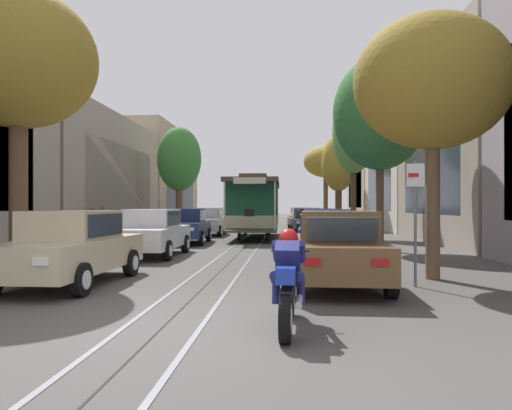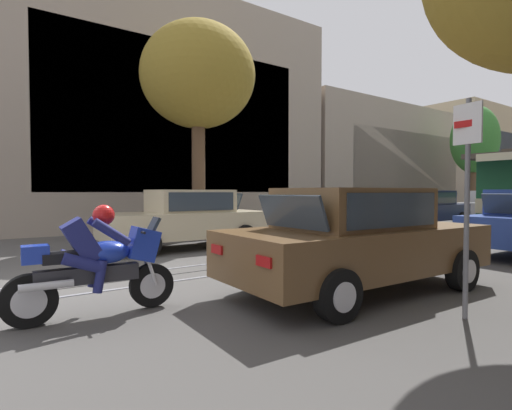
% 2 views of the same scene
% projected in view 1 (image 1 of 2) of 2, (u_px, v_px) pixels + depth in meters
% --- Properties ---
extents(ground_plane, '(160.00, 160.00, 0.00)m').
position_uv_depth(ground_plane, '(255.00, 238.00, 25.54)').
color(ground_plane, '#4C4947').
extents(trolley_track_rails, '(1.14, 55.48, 0.01)m').
position_uv_depth(trolley_track_rails, '(258.00, 235.00, 28.29)').
color(trolley_track_rails, gray).
rests_on(trolley_track_rails, ground).
extents(building_facade_left, '(5.83, 47.18, 10.07)m').
position_uv_depth(building_facade_left, '(81.00, 161.00, 28.86)').
color(building_facade_left, gray).
rests_on(building_facade_left, ground).
extents(building_facade_right, '(5.11, 47.18, 10.44)m').
position_uv_depth(building_facade_right, '(434.00, 157.00, 28.59)').
color(building_facade_right, gray).
rests_on(building_facade_right, ground).
extents(parked_car_beige_near_left, '(2.06, 4.39, 1.58)m').
position_uv_depth(parked_car_beige_near_left, '(70.00, 247.00, 10.28)').
color(parked_car_beige_near_left, '#C1B28E').
rests_on(parked_car_beige_near_left, ground).
extents(parked_car_white_second_left, '(2.02, 4.37, 1.58)m').
position_uv_depth(parked_car_white_second_left, '(152.00, 232.00, 16.08)').
color(parked_car_white_second_left, silver).
rests_on(parked_car_white_second_left, ground).
extents(parked_car_navy_mid_left, '(2.14, 4.42, 1.58)m').
position_uv_depth(parked_car_navy_mid_left, '(186.00, 226.00, 21.64)').
color(parked_car_navy_mid_left, '#19234C').
rests_on(parked_car_navy_mid_left, ground).
extents(parked_car_silver_fourth_left, '(2.07, 4.39, 1.58)m').
position_uv_depth(parked_car_silver_fourth_left, '(207.00, 222.00, 27.64)').
color(parked_car_silver_fourth_left, '#B7B7BC').
rests_on(parked_car_silver_fourth_left, ground).
extents(parked_car_white_fifth_left, '(2.08, 4.40, 1.58)m').
position_uv_depth(parked_car_white_fifth_left, '(220.00, 219.00, 33.36)').
color(parked_car_white_fifth_left, silver).
rests_on(parked_car_white_fifth_left, ground).
extents(parked_car_red_sixth_left, '(2.09, 4.40, 1.58)m').
position_uv_depth(parked_car_red_sixth_left, '(229.00, 217.00, 38.86)').
color(parked_car_red_sixth_left, red).
rests_on(parked_car_red_sixth_left, ground).
extents(parked_car_brown_near_right, '(2.10, 4.40, 1.58)m').
position_uv_depth(parked_car_brown_near_right, '(337.00, 248.00, 10.06)').
color(parked_car_brown_near_right, brown).
rests_on(parked_car_brown_near_right, ground).
extents(parked_car_blue_second_right, '(2.15, 4.42, 1.58)m').
position_uv_depth(parked_car_blue_second_right, '(326.00, 232.00, 16.23)').
color(parked_car_blue_second_right, '#233D93').
rests_on(parked_car_blue_second_right, ground).
extents(parked_car_black_mid_right, '(2.06, 4.39, 1.58)m').
position_uv_depth(parked_car_black_mid_right, '(317.00, 226.00, 21.28)').
color(parked_car_black_mid_right, black).
rests_on(parked_car_black_mid_right, ground).
extents(parked_car_grey_fourth_right, '(2.14, 4.42, 1.58)m').
position_uv_depth(parked_car_grey_fourth_right, '(306.00, 222.00, 27.35)').
color(parked_car_grey_fourth_right, slate).
rests_on(parked_car_grey_fourth_right, ground).
extents(parked_car_black_fifth_right, '(2.06, 4.39, 1.58)m').
position_uv_depth(parked_car_black_fifth_right, '(306.00, 219.00, 32.72)').
color(parked_car_black_fifth_right, black).
rests_on(parked_car_black_fifth_right, ground).
extents(parked_car_beige_sixth_right, '(2.15, 4.42, 1.58)m').
position_uv_depth(parked_car_beige_sixth_right, '(301.00, 217.00, 38.55)').
color(parked_car_beige_sixth_right, '#C1B28E').
rests_on(parked_car_beige_sixth_right, ground).
extents(parked_car_yellow_far_right, '(2.14, 4.42, 1.58)m').
position_uv_depth(parked_car_yellow_far_right, '(299.00, 216.00, 43.82)').
color(parked_car_yellow_far_right, gold).
rests_on(parked_car_yellow_far_right, ground).
extents(street_tree_kerb_left_near, '(3.80, 3.70, 7.02)m').
position_uv_depth(street_tree_kerb_left_near, '(19.00, 61.00, 11.78)').
color(street_tree_kerb_left_near, brown).
rests_on(street_tree_kerb_left_near, ground).
extents(street_tree_kerb_left_second, '(2.86, 2.36, 6.80)m').
position_uv_depth(street_tree_kerb_left_second, '(179.00, 160.00, 30.79)').
color(street_tree_kerb_left_second, brown).
rests_on(street_tree_kerb_left_second, ground).
extents(street_tree_kerb_right_near, '(3.63, 2.92, 6.13)m').
position_uv_depth(street_tree_kerb_right_near, '(433.00, 83.00, 11.04)').
color(street_tree_kerb_right_near, brown).
rests_on(street_tree_kerb_right_near, ground).
extents(street_tree_kerb_right_second, '(3.56, 3.68, 7.42)m').
position_uv_depth(street_tree_kerb_right_second, '(380.00, 114.00, 18.27)').
color(street_tree_kerb_right_second, brown).
rests_on(street_tree_kerb_right_second, ground).
extents(street_tree_kerb_right_mid, '(2.26, 2.22, 7.84)m').
position_uv_depth(street_tree_kerb_right_mid, '(353.00, 134.00, 25.66)').
color(street_tree_kerb_right_mid, '#4C3826').
rests_on(street_tree_kerb_right_mid, ground).
extents(street_tree_kerb_right_fourth, '(2.44, 2.56, 6.84)m').
position_uv_depth(street_tree_kerb_right_fourth, '(338.00, 164.00, 34.43)').
color(street_tree_kerb_right_fourth, '#4C3826').
rests_on(street_tree_kerb_right_fourth, ground).
extents(street_tree_kerb_right_far, '(3.86, 4.22, 7.01)m').
position_uv_depth(street_tree_kerb_right_far, '(326.00, 162.00, 41.81)').
color(street_tree_kerb_right_far, brown).
rests_on(street_tree_kerb_right_far, ground).
extents(cable_car_trolley, '(2.67, 9.15, 3.28)m').
position_uv_depth(cable_car_trolley, '(255.00, 207.00, 25.87)').
color(cable_car_trolley, '#1E5B38').
rests_on(cable_car_trolley, ground).
extents(motorcycle_with_rider, '(0.56, 1.99, 1.37)m').
position_uv_depth(motorcycle_with_rider, '(288.00, 281.00, 6.55)').
color(motorcycle_with_rider, black).
rests_on(motorcycle_with_rider, ground).
extents(pedestrian_on_left_pavement, '(0.55, 0.40, 1.64)m').
position_uv_depth(pedestrian_on_left_pavement, '(92.00, 222.00, 22.70)').
color(pedestrian_on_left_pavement, black).
rests_on(pedestrian_on_left_pavement, ground).
extents(pedestrian_on_right_pavement, '(0.55, 0.41, 1.72)m').
position_uv_depth(pedestrian_on_right_pavement, '(103.00, 220.00, 24.25)').
color(pedestrian_on_right_pavement, black).
rests_on(pedestrian_on_right_pavement, ground).
extents(street_sign_post, '(0.36, 0.09, 2.63)m').
position_uv_depth(street_sign_post, '(415.00, 208.00, 9.98)').
color(street_sign_post, slate).
rests_on(street_sign_post, ground).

